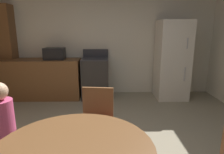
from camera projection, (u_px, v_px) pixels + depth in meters
The scene contains 8 objects.
wall_back at pixel (104, 38), 4.70m from camera, with size 5.56×0.12×2.70m, color silver.
kitchen_counter at pixel (38, 79), 4.49m from camera, with size 1.94×0.60×0.90m, color brown.
pantry_column at pixel (6, 52), 4.51m from camera, with size 0.44×0.36×2.10m, color brown.
oven_range at pixel (95, 78), 4.52m from camera, with size 0.60×0.60×1.10m.
refrigerator at pixel (172, 60), 4.41m from camera, with size 0.68×0.68×1.76m.
microwave at pixel (55, 54), 4.36m from camera, with size 0.44×0.32×0.26m, color black.
chair_north at pixel (97, 120), 2.33m from camera, with size 0.44×0.44×0.87m.
person_child at pixel (4, 134), 1.86m from camera, with size 0.31×0.31×1.09m.
Camera 1 is at (0.09, -1.92, 1.55)m, focal length 31.26 mm.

